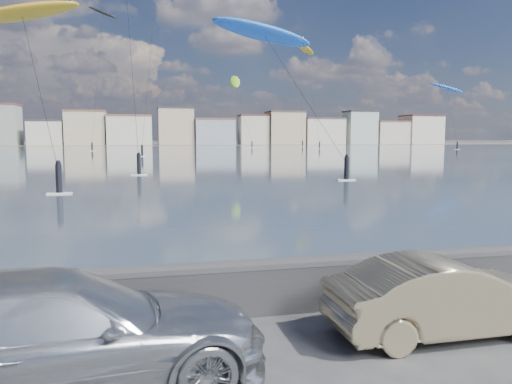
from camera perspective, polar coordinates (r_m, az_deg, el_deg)
bay_water at (r=97.84m, az=-12.00°, el=4.31°), size 500.00×177.00×0.00m
far_shore_strip at (r=206.31m, az=-12.43°, el=5.34°), size 500.00×60.00×0.00m
seawall at (r=9.50m, az=-4.23°, el=-10.78°), size 400.00×0.36×1.08m
far_buildings at (r=192.31m, az=-12.05°, el=7.07°), size 240.79×13.26×14.60m
car_silver at (r=7.26m, az=-21.64°, el=-14.84°), size 5.82×2.98×1.62m
car_champagne at (r=9.25m, az=20.81°, el=-11.13°), size 4.05×1.46×1.33m
kitesurfer_0 at (r=50.55m, az=0.84°, el=17.65°), size 10.67×15.15×15.04m
kitesurfer_2 at (r=169.48m, az=5.07°, el=16.85°), size 5.80×14.40×36.36m
kitesurfer_6 at (r=148.46m, az=5.73°, el=15.76°), size 7.53×18.57×30.01m
kitesurfer_8 at (r=150.64m, az=-2.41°, el=12.43°), size 5.98×13.80×22.31m
kitesurfer_9 at (r=128.82m, az=-17.15°, el=18.72°), size 7.66×10.71×33.98m
kitesurfer_10 at (r=43.37m, az=-25.19°, el=17.87°), size 9.21×13.28×13.82m
kitesurfer_14 at (r=140.98m, az=20.97°, el=11.00°), size 9.81×7.95×17.52m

